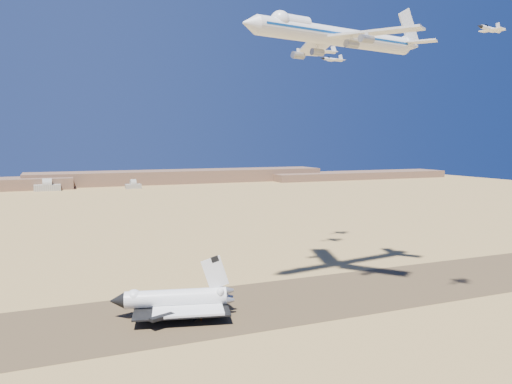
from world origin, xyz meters
name	(u,v)px	position (x,y,z in m)	size (l,w,h in m)	color
ground	(231,308)	(0.00, 0.00, 0.00)	(1200.00, 1200.00, 0.00)	#A58749
runway	(231,308)	(0.00, 0.00, 0.03)	(600.00, 50.00, 0.06)	brown
ridgeline	(146,179)	(65.32, 527.31, 7.63)	(960.00, 90.00, 18.00)	brown
hangars	(44,187)	(-64.00, 478.43, 4.83)	(200.50, 29.50, 30.00)	#A7A294
shuttle	(175,300)	(-20.13, -0.44, 5.47)	(41.44, 31.49, 20.36)	white
carrier_747	(333,36)	(42.33, 3.23, 98.23)	(86.89, 66.17, 21.56)	white
crew_a	(194,317)	(-15.22, -6.25, 0.92)	(0.63, 0.41, 1.72)	#C53F0B
crew_b	(201,318)	(-13.27, -8.44, 0.97)	(0.88, 0.51, 1.82)	#C53F0B
crew_c	(209,313)	(-9.45, -4.79, 0.96)	(1.05, 0.54, 1.79)	#C53F0B
chase_jet_a	(490,29)	(72.22, -41.79, 94.23)	(13.45, 7.77, 3.42)	white
chase_jet_e	(323,51)	(67.18, 53.42, 102.44)	(16.46, 8.68, 4.10)	white
chase_jet_f	(333,59)	(83.84, 71.82, 102.41)	(15.95, 9.00, 4.01)	white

